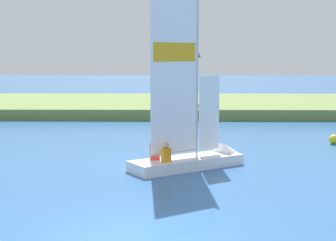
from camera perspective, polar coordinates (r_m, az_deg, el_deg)
shore_bank at (r=37.40m, az=-0.65°, el=1.79°), size 80.00×14.15×0.66m
shoreline_tree_midleft at (r=35.21m, az=1.30°, el=9.51°), size 2.92×2.92×6.24m
sailboat at (r=17.71m, az=3.82°, el=-3.36°), size 4.40×3.47×6.36m
channel_buoy at (r=23.35m, az=17.99°, el=-2.01°), size 0.42×0.42×0.42m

